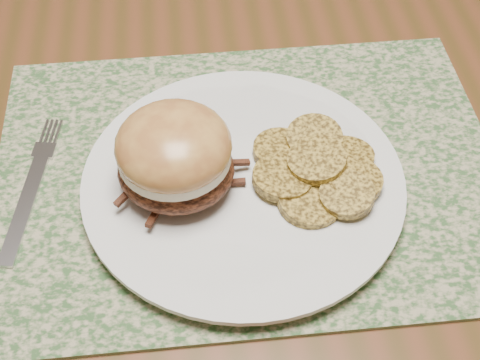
% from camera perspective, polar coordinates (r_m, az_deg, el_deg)
% --- Properties ---
extents(dining_table, '(1.50, 0.90, 0.75)m').
position_cam_1_polar(dining_table, '(0.69, -13.01, -2.27)').
color(dining_table, '#5C311A').
rests_on(dining_table, ground).
extents(placemat, '(0.45, 0.33, 0.00)m').
position_cam_1_polar(placemat, '(0.60, 0.73, 0.82)').
color(placemat, '#33552B').
rests_on(placemat, dining_table).
extents(dinner_plate, '(0.26, 0.26, 0.02)m').
position_cam_1_polar(dinner_plate, '(0.58, 0.27, -0.29)').
color(dinner_plate, silver).
rests_on(dinner_plate, placemat).
extents(pork_sandwich, '(0.13, 0.12, 0.07)m').
position_cam_1_polar(pork_sandwich, '(0.54, -5.61, 2.09)').
color(pork_sandwich, black).
rests_on(pork_sandwich, dinner_plate).
extents(roasted_potatoes, '(0.12, 0.13, 0.03)m').
position_cam_1_polar(roasted_potatoes, '(0.57, 6.74, 1.01)').
color(roasted_potatoes, '#AF8C33').
rests_on(roasted_potatoes, dinner_plate).
extents(fork, '(0.04, 0.17, 0.00)m').
position_cam_1_polar(fork, '(0.61, -17.31, -0.49)').
color(fork, '#BBBBC2').
rests_on(fork, placemat).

